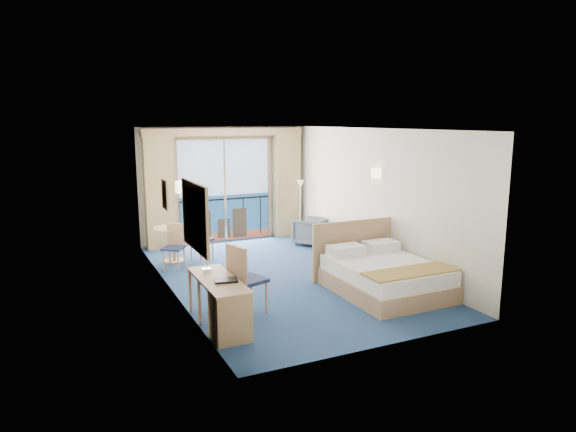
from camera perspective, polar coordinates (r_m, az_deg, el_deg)
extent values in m
plane|color=navy|center=(9.56, -0.79, -6.75)|extent=(6.50, 6.50, 0.00)
cube|color=silver|center=(12.26, -7.10, 3.52)|extent=(4.00, 0.02, 2.70)
cube|color=silver|center=(6.47, 11.17, -3.05)|extent=(4.00, 0.02, 2.70)
cube|color=silver|center=(8.63, -13.07, 0.30)|extent=(0.02, 6.50, 2.70)
cube|color=silver|center=(10.23, 9.52, 2.03)|extent=(0.02, 6.50, 2.70)
cube|color=white|center=(9.12, -0.83, 9.72)|extent=(4.00, 6.50, 0.02)
cube|color=navy|center=(12.34, -6.96, -0.14)|extent=(2.20, 0.02, 1.08)
cube|color=#A2B5D6|center=(12.18, -7.09, 5.41)|extent=(2.20, 0.02, 1.32)
cube|color=brown|center=(12.44, -6.91, -2.23)|extent=(2.20, 0.02, 0.20)
cube|color=black|center=(12.26, -7.00, 1.87)|extent=(2.20, 0.02, 0.04)
cube|color=tan|center=(12.13, -7.16, 8.70)|extent=(2.36, 0.03, 0.12)
cube|color=tan|center=(11.93, -12.28, 2.43)|extent=(0.06, 0.03, 2.40)
cube|color=tan|center=(12.63, -2.05, 3.12)|extent=(0.06, 0.03, 2.40)
cube|color=silver|center=(12.23, -7.01, 2.79)|extent=(0.05, 0.02, 2.40)
cube|color=#3D2C1B|center=(12.48, -5.41, -0.75)|extent=(0.35, 0.02, 0.70)
cube|color=#3D2C1B|center=(12.21, -9.38, -1.09)|extent=(0.35, 0.02, 0.70)
cube|color=#3D2C1B|center=(12.37, -7.14, -1.35)|extent=(0.30, 0.02, 0.45)
cube|color=black|center=(12.10, -11.00, -0.53)|extent=(0.02, 0.01, 0.90)
cube|color=black|center=(12.21, -8.96, -0.36)|extent=(0.03, 0.01, 0.90)
cube|color=black|center=(12.34, -6.95, -0.19)|extent=(0.03, 0.01, 0.90)
cube|color=black|center=(12.49, -4.99, -0.03)|extent=(0.03, 0.01, 0.90)
cube|color=black|center=(12.64, -3.08, 0.13)|extent=(0.02, 0.01, 0.90)
cube|color=tan|center=(11.70, -14.04, 2.57)|extent=(0.65, 0.22, 2.55)
cube|color=tan|center=(12.66, -0.13, 3.48)|extent=(0.65, 0.22, 2.55)
cube|color=tan|center=(12.02, -7.00, 9.26)|extent=(3.80, 0.25, 0.18)
cube|color=tan|center=(7.16, -10.32, -0.06)|extent=(0.04, 1.25, 0.95)
cube|color=silver|center=(7.17, -10.14, -0.04)|extent=(0.01, 1.12, 0.82)
cube|color=tan|center=(9.03, -13.52, 2.35)|extent=(0.03, 0.42, 0.52)
cube|color=gray|center=(9.03, -13.40, 2.35)|extent=(0.01, 0.34, 0.44)
cylinder|color=beige|center=(7.99, -11.81, 3.17)|extent=(0.18, 0.18, 0.18)
cylinder|color=beige|center=(10.00, 9.76, 4.72)|extent=(0.18, 0.18, 0.18)
cube|color=tan|center=(8.79, 10.80, -7.52)|extent=(1.55, 1.93, 0.29)
cube|color=white|center=(8.71, 10.87, -5.86)|extent=(1.49, 1.87, 0.24)
cube|color=tan|center=(8.20, 13.48, -6.04)|extent=(1.53, 0.53, 0.03)
cube|color=white|center=(9.01, 6.42, -3.80)|extent=(0.60, 0.39, 0.17)
cube|color=white|center=(9.41, 10.25, -3.29)|extent=(0.60, 0.39, 0.17)
cube|color=tan|center=(9.49, 7.30, -3.63)|extent=(1.69, 0.06, 1.06)
cube|color=tan|center=(10.07, 9.32, -4.50)|extent=(0.38, 0.36, 0.50)
cube|color=white|center=(9.98, 9.24, -2.91)|extent=(0.21, 0.19, 0.08)
imported|color=#434A52|center=(11.89, 2.55, -1.70)|extent=(0.94, 0.95, 0.63)
cylinder|color=silver|center=(12.51, 1.38, -2.48)|extent=(0.20, 0.20, 0.03)
cylinder|color=silver|center=(12.38, 1.39, 0.51)|extent=(0.02, 0.02, 1.35)
cone|color=#ECE3C8|center=(12.28, 1.41, 3.62)|extent=(0.18, 0.18, 0.16)
cube|color=tan|center=(7.23, -7.78, -7.09)|extent=(0.50, 1.47, 0.04)
cube|color=tan|center=(6.89, -6.42, -11.00)|extent=(0.48, 0.44, 0.65)
cylinder|color=tan|center=(7.45, -9.81, -9.41)|extent=(0.05, 0.05, 0.65)
cylinder|color=tan|center=(7.57, -6.49, -8.98)|extent=(0.05, 0.05, 0.65)
cylinder|color=tan|center=(7.91, -10.80, -8.23)|extent=(0.05, 0.05, 0.65)
cylinder|color=tan|center=(8.02, -7.66, -7.86)|extent=(0.05, 0.05, 0.65)
cube|color=#21274D|center=(7.71, -4.40, -7.10)|extent=(0.57, 0.57, 0.05)
cube|color=tan|center=(7.50, -5.75, -5.36)|extent=(0.18, 0.45, 0.55)
cylinder|color=tan|center=(7.76, -2.42, -9.03)|extent=(0.04, 0.04, 0.49)
cylinder|color=tan|center=(8.04, -4.14, -8.35)|extent=(0.04, 0.04, 0.49)
cylinder|color=tan|center=(7.55, -4.62, -9.65)|extent=(0.04, 0.04, 0.49)
cylinder|color=tan|center=(7.83, -6.30, -8.92)|extent=(0.04, 0.04, 0.49)
cube|color=black|center=(7.11, -6.90, -7.09)|extent=(0.35, 0.30, 0.03)
cylinder|color=silver|center=(7.59, -9.02, -5.84)|extent=(0.13, 0.13, 0.02)
cylinder|color=silver|center=(7.53, -9.07, -4.31)|extent=(0.02, 0.02, 0.44)
cone|color=#ECE3C8|center=(7.48, -9.12, -2.67)|extent=(0.12, 0.12, 0.11)
cylinder|color=tan|center=(10.64, -12.63, -1.33)|extent=(0.80, 0.80, 0.04)
cylinder|color=tan|center=(10.71, -12.56, -3.15)|extent=(0.08, 0.08, 0.70)
cylinder|color=tan|center=(10.80, -12.49, -4.87)|extent=(0.44, 0.44, 0.03)
cube|color=#21274D|center=(10.73, -9.57, -2.58)|extent=(0.50, 0.50, 0.05)
cube|color=tan|center=(10.57, -10.39, -1.49)|extent=(0.18, 0.37, 0.46)
cylinder|color=tan|center=(10.76, -8.37, -3.74)|extent=(0.03, 0.03, 0.41)
cylinder|color=tan|center=(10.99, -9.38, -3.45)|extent=(0.03, 0.03, 0.41)
cylinder|color=tan|center=(10.57, -9.69, -4.03)|extent=(0.03, 0.03, 0.41)
cylinder|color=tan|center=(10.81, -10.69, -3.73)|extent=(0.03, 0.03, 0.41)
cube|color=#21274D|center=(10.17, -12.61, -3.50)|extent=(0.52, 0.52, 0.04)
cube|color=tan|center=(10.27, -12.28, -2.02)|extent=(0.32, 0.24, 0.44)
cylinder|color=tan|center=(10.15, -13.68, -4.84)|extent=(0.03, 0.03, 0.40)
cylinder|color=tan|center=(10.03, -12.10, -4.96)|extent=(0.03, 0.03, 0.40)
cylinder|color=tan|center=(10.41, -13.01, -4.42)|extent=(0.03, 0.03, 0.40)
cylinder|color=tan|center=(10.30, -11.46, -4.52)|extent=(0.03, 0.03, 0.40)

